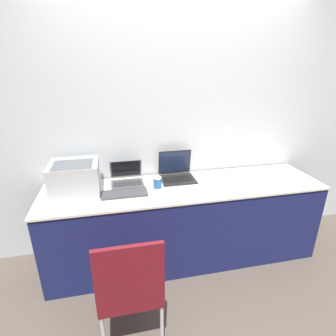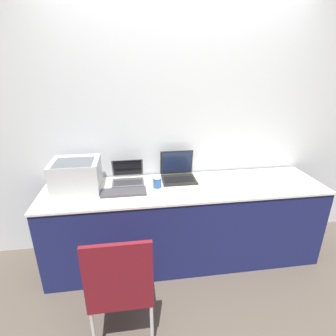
{
  "view_description": "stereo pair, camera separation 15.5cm",
  "coord_description": "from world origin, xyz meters",
  "px_view_note": "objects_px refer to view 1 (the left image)",
  "views": [
    {
      "loc": [
        -0.63,
        -1.82,
        1.84
      ],
      "look_at": [
        -0.16,
        0.34,
        0.98
      ],
      "focal_mm": 28.0,
      "sensor_mm": 36.0,
      "label": 1
    },
    {
      "loc": [
        -0.47,
        -1.84,
        1.84
      ],
      "look_at": [
        -0.16,
        0.34,
        0.98
      ],
      "focal_mm": 28.0,
      "sensor_mm": 36.0,
      "label": 2
    }
  ],
  "objects_px": {
    "printer": "(75,177)",
    "chair": "(130,284)",
    "external_keyboard": "(125,194)",
    "laptop_left": "(127,178)",
    "laptop_right": "(177,173)",
    "coffee_cup": "(157,183)"
  },
  "relations": [
    {
      "from": "laptop_left",
      "to": "printer",
      "type": "bearing_deg",
      "value": -165.9
    },
    {
      "from": "printer",
      "to": "chair",
      "type": "bearing_deg",
      "value": -66.11
    },
    {
      "from": "coffee_cup",
      "to": "printer",
      "type": "bearing_deg",
      "value": 175.81
    },
    {
      "from": "chair",
      "to": "laptop_right",
      "type": "bearing_deg",
      "value": 60.36
    },
    {
      "from": "external_keyboard",
      "to": "laptop_left",
      "type": "bearing_deg",
      "value": 80.93
    },
    {
      "from": "printer",
      "to": "external_keyboard",
      "type": "xyz_separation_m",
      "value": [
        0.41,
        -0.13,
        -0.14
      ]
    },
    {
      "from": "coffee_cup",
      "to": "chair",
      "type": "bearing_deg",
      "value": -112.37
    },
    {
      "from": "printer",
      "to": "coffee_cup",
      "type": "xyz_separation_m",
      "value": [
        0.71,
        -0.05,
        -0.1
      ]
    },
    {
      "from": "external_keyboard",
      "to": "chair",
      "type": "bearing_deg",
      "value": -92.24
    },
    {
      "from": "external_keyboard",
      "to": "coffee_cup",
      "type": "bearing_deg",
      "value": 14.13
    },
    {
      "from": "external_keyboard",
      "to": "chair",
      "type": "distance_m",
      "value": 0.79
    },
    {
      "from": "printer",
      "to": "laptop_left",
      "type": "height_order",
      "value": "printer"
    },
    {
      "from": "printer",
      "to": "laptop_right",
      "type": "relative_size",
      "value": 1.24
    },
    {
      "from": "laptop_right",
      "to": "chair",
      "type": "xyz_separation_m",
      "value": [
        -0.56,
        -0.98,
        -0.34
      ]
    },
    {
      "from": "laptop_left",
      "to": "laptop_right",
      "type": "relative_size",
      "value": 0.91
    },
    {
      "from": "laptop_right",
      "to": "external_keyboard",
      "type": "bearing_deg",
      "value": -154.84
    },
    {
      "from": "chair",
      "to": "coffee_cup",
      "type": "bearing_deg",
      "value": 67.63
    },
    {
      "from": "chair",
      "to": "external_keyboard",
      "type": "bearing_deg",
      "value": 87.76
    },
    {
      "from": "laptop_left",
      "to": "coffee_cup",
      "type": "bearing_deg",
      "value": -31.85
    },
    {
      "from": "printer",
      "to": "chair",
      "type": "xyz_separation_m",
      "value": [
        0.38,
        -0.86,
        -0.43
      ]
    },
    {
      "from": "external_keyboard",
      "to": "chair",
      "type": "relative_size",
      "value": 0.44
    },
    {
      "from": "laptop_right",
      "to": "chair",
      "type": "relative_size",
      "value": 0.36
    }
  ]
}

